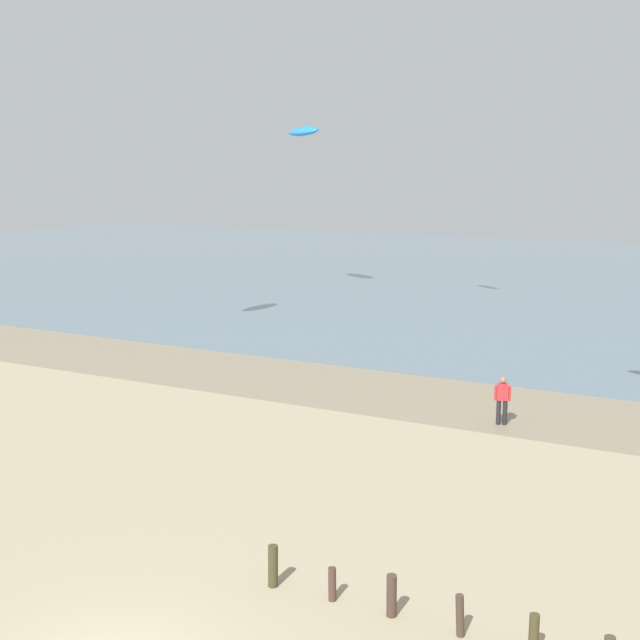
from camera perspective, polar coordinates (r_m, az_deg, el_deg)
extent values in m
cube|color=gray|center=(32.31, 9.12, -5.55)|extent=(120.00, 6.37, 0.01)
cube|color=slate|center=(68.99, 19.17, 2.56)|extent=(160.00, 70.00, 0.10)
cylinder|color=#403D24|center=(18.50, -3.24, -16.51)|extent=(0.21, 0.23, 0.93)
cylinder|color=#4B342C|center=(18.01, 0.85, -17.67)|extent=(0.19, 0.19, 0.72)
cylinder|color=#49342B|center=(17.45, 4.94, -18.34)|extent=(0.21, 0.25, 0.91)
cylinder|color=#47352B|center=(17.01, 9.59, -19.37)|extent=(0.19, 0.18, 0.86)
cylinder|color=#463D24|center=(16.73, 14.46, -20.20)|extent=(0.19, 0.20, 0.82)
cylinder|color=#232328|center=(29.73, 12.58, -6.22)|extent=(0.16, 0.16, 0.88)
cylinder|color=#232328|center=(29.71, 12.15, -6.21)|extent=(0.16, 0.16, 0.88)
cube|color=red|center=(29.52, 12.42, -4.84)|extent=(0.41, 0.33, 0.60)
sphere|color=#9E7051|center=(29.41, 12.45, -4.05)|extent=(0.22, 0.22, 0.22)
cylinder|color=red|center=(29.55, 12.88, -4.94)|extent=(0.09, 0.09, 0.52)
cylinder|color=red|center=(29.51, 11.95, -4.92)|extent=(0.09, 0.09, 0.52)
ellipsoid|color=#2384D1|center=(58.07, -1.14, 12.83)|extent=(3.61, 2.80, 0.93)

